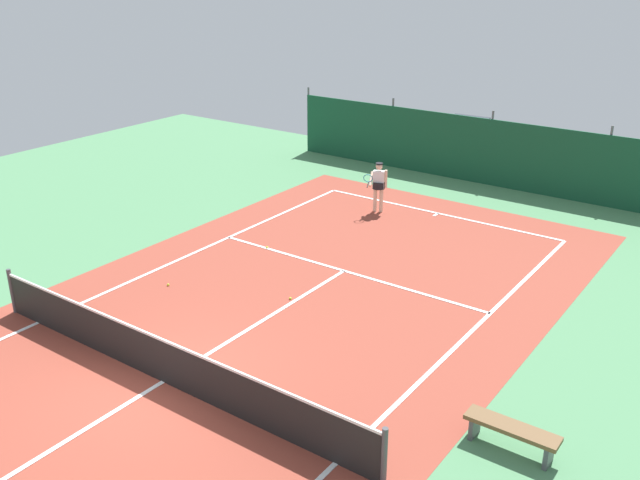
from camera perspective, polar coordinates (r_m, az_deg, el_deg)
ground_plane at (r=14.39m, az=-12.61°, el=-11.19°), size 36.00×36.00×0.00m
court_surface at (r=14.39m, az=-12.61°, el=-11.18°), size 11.02×26.60×0.01m
tennis_net at (r=14.12m, az=-12.78°, el=-9.45°), size 10.12×0.10×1.10m
back_fence at (r=26.71m, az=13.88°, el=6.05°), size 16.30×0.98×2.70m
tennis_player at (r=22.72m, az=4.77°, el=4.61°), size 0.57×0.83×1.64m
tennis_ball_near_player at (r=20.09m, az=-4.34°, el=-0.59°), size 0.07×0.07×0.07m
tennis_ball_midcourt at (r=18.21m, az=-12.24°, el=-3.57°), size 0.07×0.07×0.07m
tennis_ball_by_sideline at (r=17.13m, az=-2.43°, el=-4.76°), size 0.07×0.07×0.07m
parked_car at (r=29.21m, az=11.52°, el=7.96°), size 2.20×4.30×1.68m
courtside_bench at (r=12.59m, az=15.32°, el=-14.78°), size 1.60×0.40×0.49m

